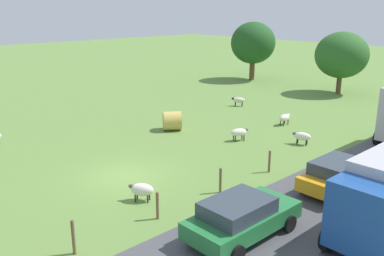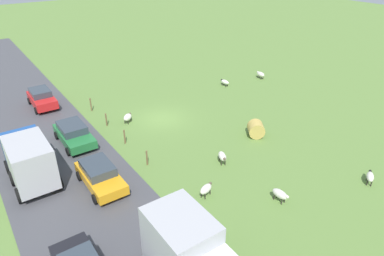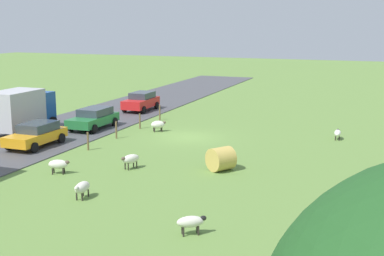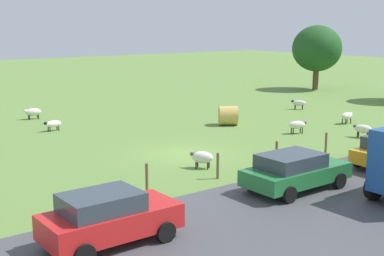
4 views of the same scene
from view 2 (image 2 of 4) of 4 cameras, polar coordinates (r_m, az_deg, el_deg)
ground_plane at (r=30.94m, az=-4.96°, el=1.52°), size 160.00×160.00×0.00m
road_strip at (r=28.07m, az=-22.16°, el=-3.57°), size 8.00×80.00×0.06m
sheep_0 at (r=25.29m, az=27.30°, el=-7.13°), size 1.13×0.94×0.74m
sheep_1 at (r=21.76m, az=14.32°, el=-10.52°), size 0.57×1.19×0.78m
sheep_2 at (r=24.52m, az=5.03°, el=-4.69°), size 0.88×1.23×0.80m
sheep_3 at (r=21.52m, az=2.32°, el=-10.00°), size 1.17×0.81×0.77m
sheep_4 at (r=30.43m, az=-10.56°, el=1.75°), size 1.13×1.06×0.81m
sheep_5 at (r=41.00m, az=11.25°, el=8.67°), size 0.65×1.26×0.79m
sheep_6 at (r=38.24m, az=5.44°, el=7.56°), size 0.52×1.21×0.68m
hay_bale_0 at (r=28.24m, az=10.51°, el=-0.17°), size 1.74×1.72×1.28m
fence_post_0 at (r=33.39m, az=-16.34°, el=3.71°), size 0.12×0.12×1.28m
fence_post_1 at (r=30.28m, az=-13.95°, el=1.34°), size 0.12×0.12×1.16m
fence_post_2 at (r=27.26m, az=-11.05°, el=-1.43°), size 0.12×0.12×1.19m
fence_post_3 at (r=24.43m, az=-7.44°, el=-4.92°), size 0.12×0.12×1.15m
truck_0 at (r=24.22m, az=-25.29°, el=-4.69°), size 2.63×4.98×3.14m
truck_1 at (r=15.92m, az=-0.80°, el=-20.09°), size 2.66×4.37×3.58m
car_0 at (r=22.87m, az=-14.96°, el=-7.48°), size 2.12×4.37×1.50m
car_1 at (r=35.75m, az=-23.53°, el=4.56°), size 2.09×4.16×1.64m
car_2 at (r=28.19m, az=-18.92°, el=-0.86°), size 2.22×4.54×1.51m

